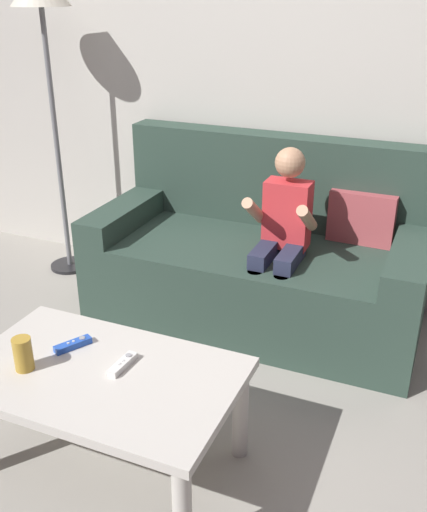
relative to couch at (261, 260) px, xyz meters
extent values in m
plane|color=#9E998E|center=(-0.11, -1.38, -0.31)|extent=(8.97, 8.97, 0.00)
cube|color=beige|center=(-0.11, 0.39, 0.94)|extent=(4.48, 0.05, 2.50)
cube|color=#2D4238|center=(-0.01, -0.06, -0.10)|extent=(1.68, 0.80, 0.43)
cube|color=#2D4238|center=(-0.01, 0.26, 0.36)|extent=(1.68, 0.16, 0.49)
cube|color=#2D4238|center=(-0.76, -0.06, 0.18)|extent=(0.18, 0.80, 0.13)
cube|color=#2D4238|center=(0.74, -0.06, 0.18)|extent=(0.18, 0.80, 0.13)
cube|color=#B24C51|center=(0.47, 0.18, 0.25)|extent=(0.33, 0.13, 0.27)
cylinder|color=#282D47|center=(0.09, -0.37, -0.10)|extent=(0.07, 0.07, 0.43)
cylinder|color=#282D47|center=(0.22, -0.37, -0.10)|extent=(0.07, 0.07, 0.43)
cube|color=#282D47|center=(0.09, -0.23, 0.15)|extent=(0.08, 0.27, 0.08)
cube|color=#282D47|center=(0.22, -0.23, 0.15)|extent=(0.08, 0.27, 0.08)
cube|color=red|center=(0.15, -0.10, 0.31)|extent=(0.22, 0.13, 0.33)
cylinder|color=tan|center=(0.03, -0.22, 0.35)|extent=(0.05, 0.24, 0.19)
cylinder|color=tan|center=(0.28, -0.22, 0.35)|extent=(0.05, 0.24, 0.19)
sphere|color=tan|center=(0.15, -0.10, 0.57)|extent=(0.14, 0.14, 0.14)
cube|color=beige|center=(-0.15, -1.29, 0.09)|extent=(0.96, 0.59, 0.04)
cylinder|color=beige|center=(0.28, -1.54, -0.12)|extent=(0.06, 0.06, 0.38)
cylinder|color=beige|center=(-0.58, -1.04, -0.12)|extent=(0.06, 0.06, 0.38)
cylinder|color=beige|center=(0.28, -1.04, -0.12)|extent=(0.06, 0.06, 0.38)
cube|color=blue|center=(-0.32, -1.20, 0.11)|extent=(0.10, 0.14, 0.02)
cylinder|color=#99999E|center=(-0.30, -1.17, 0.13)|extent=(0.02, 0.02, 0.00)
cylinder|color=silver|center=(-0.32, -1.20, 0.13)|extent=(0.01, 0.01, 0.00)
cylinder|color=silver|center=(-0.33, -1.22, 0.13)|extent=(0.01, 0.01, 0.00)
cube|color=white|center=(-0.09, -1.24, 0.11)|extent=(0.04, 0.14, 0.02)
cylinder|color=#99999E|center=(-0.09, -1.20, 0.13)|extent=(0.02, 0.02, 0.00)
cylinder|color=silver|center=(-0.09, -1.23, 0.13)|extent=(0.01, 0.01, 0.00)
cylinder|color=silver|center=(-0.09, -1.25, 0.13)|extent=(0.01, 0.01, 0.00)
cylinder|color=#B78C2D|center=(-0.40, -1.38, 0.16)|extent=(0.07, 0.07, 0.12)
cylinder|color=black|center=(-1.29, 0.07, -0.30)|extent=(0.24, 0.24, 0.02)
cylinder|color=slate|center=(-1.29, 0.07, 0.46)|extent=(0.03, 0.03, 1.51)
camera|label=1|loc=(0.87, -2.69, 1.32)|focal=41.58mm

